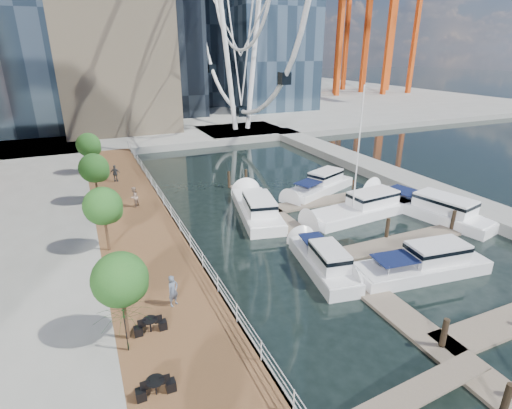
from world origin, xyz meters
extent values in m
plane|color=black|center=(0.00, 0.00, 0.00)|extent=(520.00, 520.00, 0.00)
cube|color=brown|center=(-9.00, 15.00, 0.50)|extent=(6.00, 60.00, 1.00)
cube|color=#595954|center=(-6.00, 15.00, 0.50)|extent=(0.25, 60.00, 1.00)
cube|color=gray|center=(0.00, 102.00, 0.50)|extent=(200.00, 114.00, 1.00)
cube|color=gray|center=(20.00, 20.00, 0.50)|extent=(4.00, 60.00, 1.00)
cube|color=gray|center=(14.00, 52.00, 0.50)|extent=(14.00, 12.00, 1.00)
cube|color=#6D6051|center=(3.00, 10.00, 0.10)|extent=(2.00, 32.00, 0.20)
cube|color=#6D6051|center=(9.00, 8.00, 0.10)|extent=(12.00, 2.00, 0.20)
cube|color=#6D6051|center=(9.00, 18.00, 0.10)|extent=(12.00, 2.00, 0.20)
cylinder|color=white|center=(11.50, 52.00, 14.00)|extent=(0.80, 0.80, 26.00)
cylinder|color=white|center=(16.50, 52.00, 14.00)|extent=(0.80, 0.80, 26.00)
cylinder|color=#3F2B1C|center=(-11.40, 4.00, 2.20)|extent=(0.20, 0.20, 2.40)
sphere|color=#265B1E|center=(-11.40, 4.00, 4.30)|extent=(2.60, 2.60, 2.60)
cylinder|color=#3F2B1C|center=(-11.40, 14.00, 2.20)|extent=(0.20, 0.20, 2.40)
sphere|color=#265B1E|center=(-11.40, 14.00, 4.30)|extent=(2.60, 2.60, 2.60)
cylinder|color=#3F2B1C|center=(-11.40, 24.00, 2.20)|extent=(0.20, 0.20, 2.40)
sphere|color=#265B1E|center=(-11.40, 24.00, 4.30)|extent=(2.60, 2.60, 2.60)
cylinder|color=#3F2B1C|center=(-11.40, 34.00, 2.20)|extent=(0.20, 0.20, 2.40)
sphere|color=#265B1E|center=(-11.40, 34.00, 4.30)|extent=(2.60, 2.60, 2.60)
imported|color=#525B6D|center=(-8.72, 5.76, 1.90)|extent=(0.79, 0.71, 1.81)
imported|color=gray|center=(-8.53, 21.69, 1.92)|extent=(1.11, 1.13, 1.83)
imported|color=#383D46|center=(-9.28, 29.93, 1.90)|extent=(1.14, 0.86, 1.79)
imported|color=#0F3811|center=(-11.50, 3.09, 2.18)|extent=(2.96, 3.00, 2.37)
camera|label=1|loc=(-12.10, -12.91, 14.15)|focal=28.00mm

